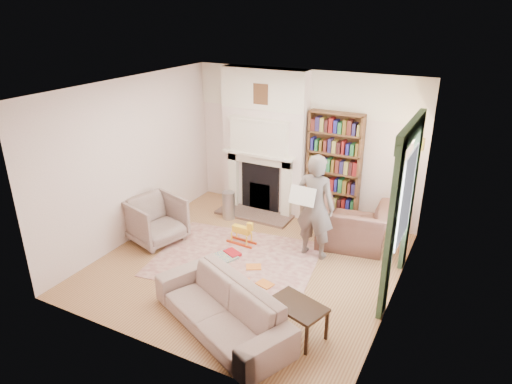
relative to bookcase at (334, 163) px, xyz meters
The scene contains 25 objects.
floor 2.51m from the bookcase, 107.05° to the right, with size 4.50×4.50×0.00m, color brown.
ceiling 2.75m from the bookcase, 107.05° to the right, with size 4.50×4.50×0.00m, color white.
wall_back 0.70m from the bookcase, 168.69° to the left, with size 4.50×4.50×0.00m, color white.
wall_front 4.42m from the bookcase, 98.46° to the right, with size 4.50×4.50×0.00m, color white.
wall_left 3.60m from the bookcase, 143.83° to the right, with size 4.50×4.50×0.00m, color white.
wall_right 2.67m from the bookcase, 52.96° to the right, with size 4.50×4.50×0.00m, color white.
fireplace 1.42m from the bookcase, behind, with size 1.70×0.58×2.80m.
bookcase is the anchor object (origin of this frame).
window 2.36m from the bookcase, 47.34° to the right, with size 0.02×0.90×1.30m, color silver.
curtain_left 2.87m from the bookcase, 57.36° to the right, with size 0.07×0.32×2.40m, color #2F462D.
curtain_right 1.86m from the bookcase, 33.35° to the right, with size 0.07×0.32×2.40m, color #2F462D.
pelmet 2.60m from the bookcase, 48.16° to the right, with size 0.09×1.70×0.24m, color #2F462D.
wall_sconce 1.68m from the bookcase, 24.19° to the right, with size 0.20×0.24×0.24m, color gold, non-canonical shape.
rug 2.58m from the bookcase, 112.89° to the right, with size 2.57×1.98×0.01m, color beige.
armchair_reading 1.29m from the bookcase, 52.01° to the right, with size 1.17×1.02×0.76m, color #4A2E27.
armchair_left 3.38m from the bookcase, 137.97° to the right, with size 0.85×0.87×0.80m, color #ABA18D.
sofa 3.79m from the bookcase, 93.16° to the right, with size 2.10×0.82×0.61m, color #AEA490.
man_reading 1.44m from the bookcase, 82.93° to the right, with size 0.64×0.42×1.76m, color #5E524B.
newspaper 1.60m from the bookcase, 89.16° to the right, with size 0.42×0.02×0.29m, color white.
coffee_table 3.56m from the bookcase, 78.20° to the right, with size 0.70×0.45×0.45m, color black, non-canonical shape.
paraffin_heater 2.17m from the bookcase, 154.83° to the right, with size 0.24×0.24×0.55m, color #999AA0.
rocking_horse 2.16m from the bookcase, 123.20° to the right, with size 0.51×0.20×0.45m, color yellow, non-canonical shape.
board_game 2.70m from the bookcase, 116.25° to the right, with size 0.37×0.37×0.03m, color #E4D350.
game_box_lid 2.54m from the bookcase, 116.43° to the right, with size 0.28×0.19×0.05m, color #B5141F.
comic_annuals 2.77m from the bookcase, 98.41° to the right, with size 0.66×0.74×0.02m.
Camera 1 is at (3.05, -5.61, 3.89)m, focal length 32.00 mm.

